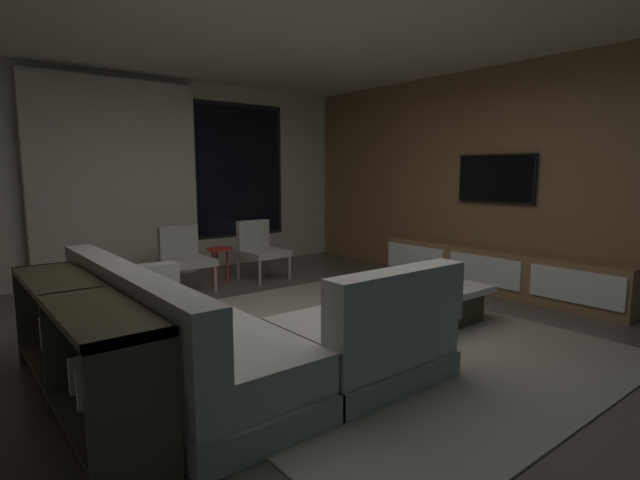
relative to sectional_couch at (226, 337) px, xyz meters
The scene contains 14 objects.
floor 0.98m from the sectional_couch, ahead, with size 9.20×9.20×0.00m, color #564C44.
back_wall_with_window 3.98m from the sectional_couch, 76.99° to the left, with size 6.60×0.30×2.70m.
media_wall 4.12m from the sectional_couch, ahead, with size 0.12×7.80×2.70m.
ceiling 2.58m from the sectional_couch, ahead, with size 8.20×8.20×0.00m, color beige.
area_rug 1.31m from the sectional_couch, ahead, with size 3.20×3.80×0.01m, color gray.
sectional_couch is the anchor object (origin of this frame).
coffee_table 2.03m from the sectional_couch, ahead, with size 1.16×1.16×0.36m.
book_stack_on_coffee_table 1.97m from the sectional_couch, ahead, with size 0.25×0.18×0.05m.
accent_chair_near_window 3.19m from the sectional_couch, 54.11° to the left, with size 0.57×0.59×0.78m.
accent_chair_by_curtain 2.73m from the sectional_couch, 72.72° to the left, with size 0.54×0.56×0.78m.
side_stool 2.99m from the sectional_couch, 63.73° to the left, with size 0.32×0.32×0.46m.
media_console 3.70m from the sectional_couch, ahead, with size 0.46×3.10×0.52m.
mounted_tv 4.03m from the sectional_couch, ahead, with size 0.05×1.02×0.59m.
console_table_behind_couch 0.93m from the sectional_couch, behind, with size 0.40×2.10×0.74m.
Camera 1 is at (-2.46, -3.08, 1.43)m, focal length 27.39 mm.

